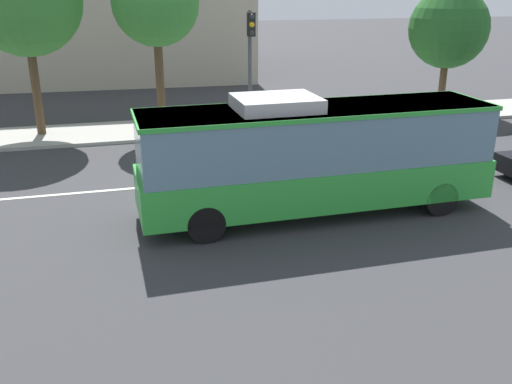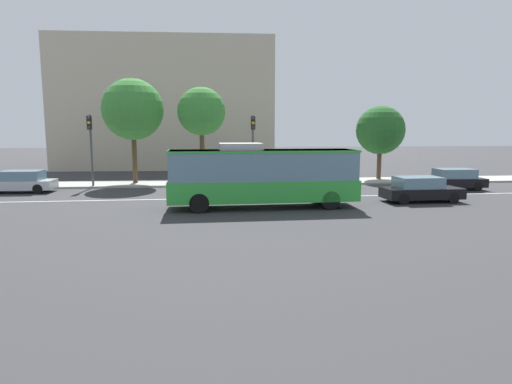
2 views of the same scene
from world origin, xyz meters
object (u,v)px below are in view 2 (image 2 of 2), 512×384
object	(u,v)px
sedan_black	(420,189)
sedan_black_ahead	(452,179)
street_tree_kerbside_left	(380,130)
transit_bus	(263,174)
street_tree_kerbside_centre	(201,112)
traffic_light_mid_block	(253,138)
street_tree_kerbside_right	(133,110)
sedan_silver	(20,182)
traffic_light_near_corner	(90,138)

from	to	relation	value
sedan_black	sedan_black_ahead	xyz separation A→B (m)	(4.71, 4.68, 0.00)
sedan_black_ahead	street_tree_kerbside_left	bearing A→B (deg)	-61.94
transit_bus	street_tree_kerbside_centre	world-z (taller)	street_tree_kerbside_centre
sedan_black_ahead	street_tree_kerbside_centre	bearing A→B (deg)	-13.12
traffic_light_mid_block	sedan_black	bearing A→B (deg)	48.01
street_tree_kerbside_right	street_tree_kerbside_centre	bearing A→B (deg)	-7.86
street_tree_kerbside_left	street_tree_kerbside_centre	size ratio (longest dim) A/B	0.83
sedan_silver	street_tree_kerbside_centre	size ratio (longest dim) A/B	0.62
transit_bus	traffic_light_mid_block	xyz separation A→B (m)	(0.51, 9.45, 1.75)
street_tree_kerbside_right	sedan_black	bearing A→B (deg)	-30.05
traffic_light_near_corner	street_tree_kerbside_centre	bearing A→B (deg)	92.69
sedan_black_ahead	traffic_light_mid_block	bearing A→B (deg)	-13.46
sedan_black	sedan_black_ahead	bearing A→B (deg)	43.70
sedan_silver	sedan_black_ahead	world-z (taller)	same
street_tree_kerbside_left	street_tree_kerbside_right	xyz separation A→B (m)	(-19.59, -0.42, 1.54)
sedan_silver	sedan_black	world-z (taller)	same
street_tree_kerbside_centre	street_tree_kerbside_left	bearing A→B (deg)	4.47
sedan_black	street_tree_kerbside_centre	size ratio (longest dim) A/B	0.62
street_tree_kerbside_left	street_tree_kerbside_centre	distance (m)	14.58
transit_bus	street_tree_kerbside_left	size ratio (longest dim) A/B	1.65
traffic_light_near_corner	sedan_black	bearing A→B (deg)	62.41
sedan_black	traffic_light_near_corner	world-z (taller)	traffic_light_near_corner
traffic_light_near_corner	street_tree_kerbside_centre	world-z (taller)	street_tree_kerbside_centre
sedan_silver	sedan_black_ahead	xyz separation A→B (m)	(29.41, -1.99, 0.00)
traffic_light_near_corner	traffic_light_mid_block	size ratio (longest dim) A/B	1.00
sedan_black_ahead	transit_bus	bearing A→B (deg)	24.13
sedan_black	traffic_light_mid_block	bearing A→B (deg)	134.74
transit_bus	street_tree_kerbside_right	bearing A→B (deg)	126.08
sedan_silver	street_tree_kerbside_right	world-z (taller)	street_tree_kerbside_right
sedan_black	sedan_black_ahead	size ratio (longest dim) A/B	0.99
traffic_light_near_corner	street_tree_kerbside_centre	distance (m)	8.16
sedan_black_ahead	traffic_light_near_corner	size ratio (longest dim) A/B	0.88
traffic_light_mid_block	street_tree_kerbside_right	distance (m)	9.29
transit_bus	traffic_light_near_corner	xyz separation A→B (m)	(-11.12, 9.36, 1.75)
street_tree_kerbside_right	sedan_black_ahead	bearing A→B (deg)	-13.97
sedan_black	traffic_light_mid_block	xyz separation A→B (m)	(-8.85, 8.58, 2.84)
sedan_black_ahead	traffic_light_mid_block	world-z (taller)	traffic_light_mid_block
traffic_light_near_corner	traffic_light_mid_block	distance (m)	11.63
sedan_black	street_tree_kerbside_centre	bearing A→B (deg)	141.73
traffic_light_mid_block	traffic_light_near_corner	bearing A→B (deg)	-87.39
street_tree_kerbside_right	transit_bus	bearing A→B (deg)	-53.00
sedan_silver	sedan_black	xyz separation A→B (m)	(24.70, -6.67, 0.00)
street_tree_kerbside_centre	traffic_light_mid_block	bearing A→B (deg)	-14.49
street_tree_kerbside_left	sedan_black	bearing A→B (deg)	-99.80
traffic_light_mid_block	street_tree_kerbside_left	bearing A→B (deg)	103.28
transit_bus	street_tree_kerbside_left	xyz separation A→B (m)	(11.20, 11.56, 2.31)
sedan_silver	street_tree_kerbside_centre	bearing A→B (deg)	-165.88
sedan_silver	traffic_light_mid_block	distance (m)	16.21
traffic_light_near_corner	street_tree_kerbside_left	world-z (taller)	street_tree_kerbside_left
traffic_light_mid_block	sedan_black_ahead	bearing A→B (deg)	76.08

